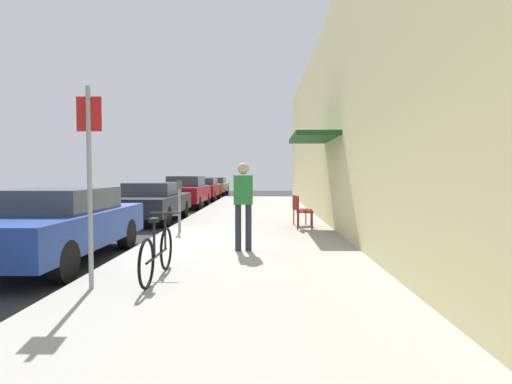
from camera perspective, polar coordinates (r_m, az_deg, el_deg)
ground_plane at (r=9.19m, az=-15.68°, el=-7.59°), size 60.00×60.00×0.00m
sidewalk_slab at (r=10.77m, az=-0.92°, el=-5.68°), size 4.50×32.00×0.12m
building_facade at (r=10.96m, az=11.92°, el=10.60°), size 1.40×32.00×6.30m
parked_car_0 at (r=8.16m, az=-26.17°, el=-4.01°), size 1.80×4.40×1.34m
parked_car_1 at (r=13.93m, az=-14.41°, el=-1.26°), size 1.80×4.40×1.32m
parked_car_2 at (r=19.56m, az=-9.86°, el=0.08°), size 1.80×4.40×1.50m
parked_car_3 at (r=24.91m, az=-7.47°, el=0.49°), size 1.80×4.40×1.35m
parked_car_4 at (r=30.75m, az=-5.82°, el=0.87°), size 1.80×4.40×1.34m
parking_meter at (r=10.59m, az=-10.77°, el=-1.37°), size 0.12×0.10×1.32m
street_sign at (r=5.59m, az=-22.44°, el=2.72°), size 0.32×0.06×2.60m
bicycle_0 at (r=5.96m, az=-13.76°, el=-8.40°), size 0.46×1.71×0.90m
cafe_chair_0 at (r=10.95m, az=6.52°, el=-2.60°), size 0.50×0.50×0.87m
cafe_chair_1 at (r=11.69m, az=6.19°, el=-2.27°), size 0.55×0.55×0.87m
pedestrian_standing at (r=7.78m, az=-1.81°, el=-1.02°), size 0.36×0.22×1.70m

